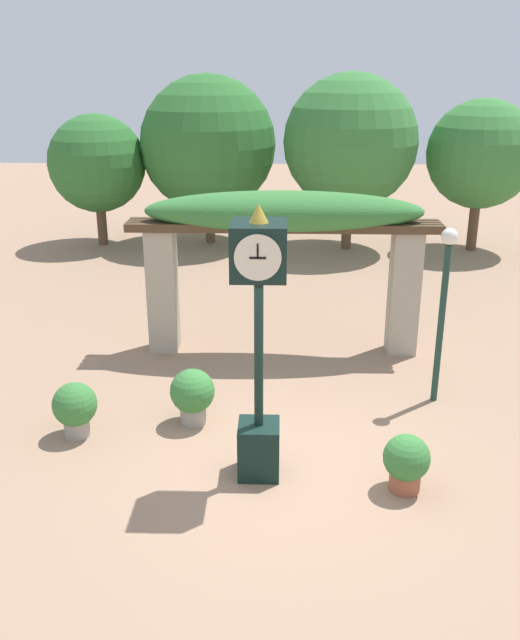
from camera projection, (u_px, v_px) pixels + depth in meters
name	position (u px, v px, depth m)	size (l,w,h in m)	color
ground_plane	(282.00, 465.00, 8.83)	(60.00, 60.00, 0.00)	#9E7A60
pedestal_clock	(259.00, 336.00, 8.01)	(0.63, 0.68, 3.46)	black
pergola	(283.00, 231.00, 11.69)	(5.42, 1.11, 2.92)	#A89E89
potted_plant_near_left	(192.00, 394.00, 9.73)	(0.65, 0.65, 0.84)	gray
potted_plant_near_right	(75.00, 407.00, 9.40)	(0.62, 0.62, 0.80)	gray
potted_plant_far_left	(406.00, 461.00, 8.19)	(0.57, 0.57, 0.73)	#9E563D
lamp_post	(444.00, 294.00, 9.98)	(0.24, 0.24, 2.73)	#19382D
tree_line	(282.00, 148.00, 18.87)	(13.52, 4.40, 4.82)	brown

